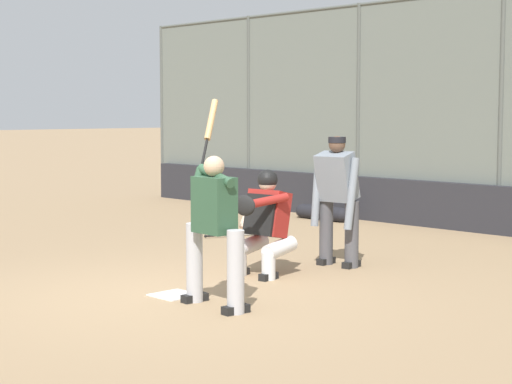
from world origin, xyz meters
name	(u,v)px	position (x,y,z in m)	size (l,w,h in m)	color
ground_plane	(174,296)	(0.00, 0.00, 0.00)	(160.00, 160.00, 0.00)	#9E7F5B
home_plate_marker	(174,295)	(0.00, 0.00, 0.01)	(0.43, 0.43, 0.01)	white
backstop_fence	(501,106)	(0.00, -6.63, 2.03)	(17.30, 0.08, 3.89)	#515651
padding_wall	(495,210)	(0.00, -6.53, 0.39)	(16.88, 0.18, 0.78)	#28282D
bleachers_beyond	(455,185)	(2.41, -9.13, 0.48)	(12.05, 2.50, 1.48)	slate
batter_at_plate	(214,225)	(-0.70, 0.06, 0.82)	(0.95, 0.66, 2.07)	#B7B7BC
catcher_behind_plate	(264,221)	(0.14, -1.47, 0.65)	(0.69, 0.80, 1.26)	silver
umpire_home	(337,197)	(-0.08, -2.55, 0.88)	(0.66, 0.45, 1.64)	#4C4C51
spare_bat_near_backstop	(226,212)	(5.08, -5.39, 0.03)	(0.81, 0.35, 0.07)	black
spare_bat_by_padding	(236,234)	(2.71, -3.42, 0.03)	(0.34, 0.78, 0.07)	black
equipment_bag_dugout_side	(322,213)	(3.12, -5.93, 0.13)	(1.19, 0.26, 0.26)	black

